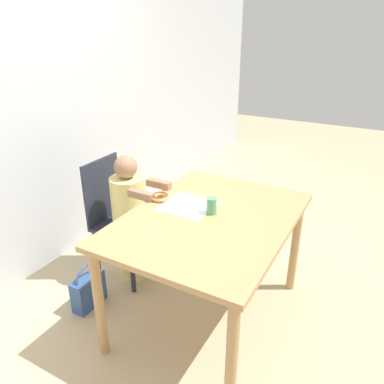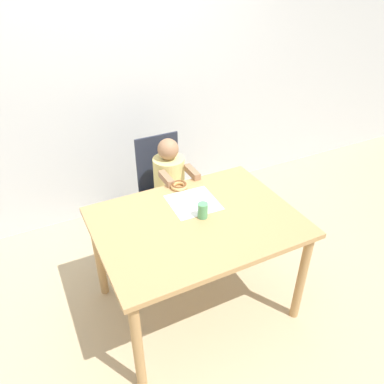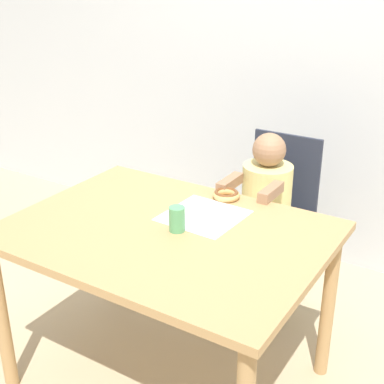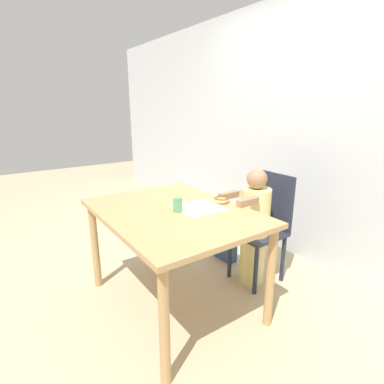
{
  "view_description": "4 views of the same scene",
  "coord_description": "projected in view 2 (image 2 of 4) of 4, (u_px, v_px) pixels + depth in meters",
  "views": [
    {
      "loc": [
        -1.81,
        -0.88,
        1.85
      ],
      "look_at": [
        0.04,
        0.14,
        0.9
      ],
      "focal_mm": 35.0,
      "sensor_mm": 36.0,
      "label": 1
    },
    {
      "loc": [
        -0.88,
        -1.68,
        2.22
      ],
      "look_at": [
        0.04,
        0.14,
        0.9
      ],
      "focal_mm": 35.0,
      "sensor_mm": 36.0,
      "label": 2
    },
    {
      "loc": [
        1.12,
        -1.59,
        1.77
      ],
      "look_at": [
        0.04,
        0.14,
        0.9
      ],
      "focal_mm": 50.0,
      "sensor_mm": 36.0,
      "label": 3
    },
    {
      "loc": [
        1.74,
        -1.05,
        1.5
      ],
      "look_at": [
        0.04,
        0.14,
        0.9
      ],
      "focal_mm": 28.0,
      "sensor_mm": 36.0,
      "label": 4
    }
  ],
  "objects": [
    {
      "name": "child_figure",
      "position": [
        170.0,
        195.0,
        3.11
      ],
      "size": [
        0.26,
        0.42,
        1.01
      ],
      "color": "#E0D17F",
      "rests_on": "ground_plane"
    },
    {
      "name": "donut",
      "position": [
        179.0,
        185.0,
        2.69
      ],
      "size": [
        0.13,
        0.13,
        0.04
      ],
      "color": "tan",
      "rests_on": "dining_table"
    },
    {
      "name": "cup",
      "position": [
        203.0,
        211.0,
        2.38
      ],
      "size": [
        0.07,
        0.07,
        0.1
      ],
      "color": "#519E66",
      "rests_on": "dining_table"
    },
    {
      "name": "chair",
      "position": [
        164.0,
        191.0,
        3.22
      ],
      "size": [
        0.38,
        0.4,
        0.94
      ],
      "color": "#232838",
      "rests_on": "ground_plane"
    },
    {
      "name": "dining_table",
      "position": [
        197.0,
        232.0,
        2.43
      ],
      "size": [
        1.28,
        0.95,
        0.78
      ],
      "color": "tan",
      "rests_on": "ground_plane"
    },
    {
      "name": "handbag",
      "position": [
        122.0,
        240.0,
        3.21
      ],
      "size": [
        0.25,
        0.11,
        0.34
      ],
      "color": "#2D4C84",
      "rests_on": "ground_plane"
    },
    {
      "name": "napkin",
      "position": [
        193.0,
        202.0,
        2.55
      ],
      "size": [
        0.33,
        0.33,
        0.0
      ],
      "color": "white",
      "rests_on": "dining_table"
    },
    {
      "name": "ground_plane",
      "position": [
        196.0,
        302.0,
        2.8
      ],
      "size": [
        12.0,
        12.0,
        0.0
      ],
      "primitive_type": "plane",
      "color": "tan"
    },
    {
      "name": "wall_back",
      "position": [
        119.0,
        83.0,
        3.24
      ],
      "size": [
        8.0,
        0.05,
        2.5
      ],
      "color": "silver",
      "rests_on": "ground_plane"
    }
  ]
}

